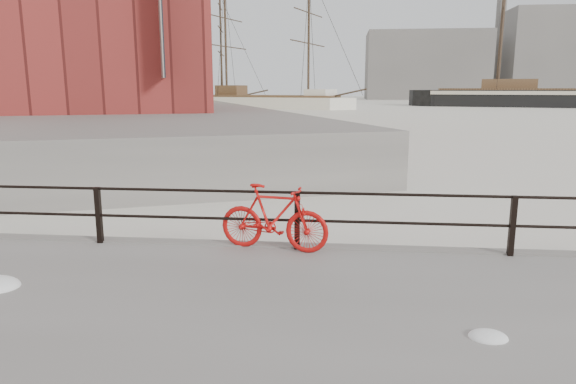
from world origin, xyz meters
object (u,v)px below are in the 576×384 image
(bicycle, at_px, (274,218))
(schooner_left, at_px, (186,106))
(workboat_near, at_px, (36,128))
(schooner_mid, at_px, (266,108))
(workboat_far, at_px, (84,120))

(bicycle, relative_size, schooner_left, 0.07)
(schooner_left, distance_m, workboat_near, 48.52)
(schooner_mid, xyz_separation_m, workboat_near, (-11.79, -42.15, 0.00))
(bicycle, distance_m, schooner_mid, 72.06)
(schooner_mid, bearing_deg, workboat_far, -95.19)
(schooner_mid, xyz_separation_m, workboat_far, (-13.55, -31.18, 0.00))
(workboat_near, relative_size, workboat_far, 1.02)
(workboat_far, bearing_deg, workboat_near, -105.52)
(schooner_left, height_order, workboat_near, schooner_left)
(workboat_near, bearing_deg, schooner_mid, 30.81)
(bicycle, bearing_deg, schooner_mid, 108.96)
(schooner_left, xyz_separation_m, workboat_far, (1.05, -37.47, 0.00))
(schooner_left, xyz_separation_m, workboat_near, (2.81, -48.44, 0.00))
(schooner_mid, bearing_deg, workboat_near, -87.34)
(workboat_near, bearing_deg, workboat_far, 55.55)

